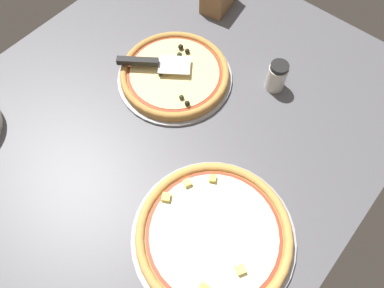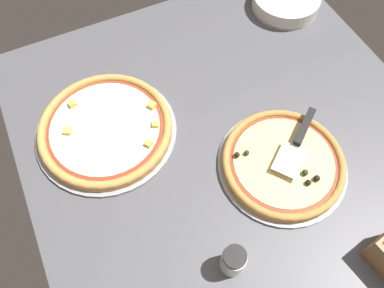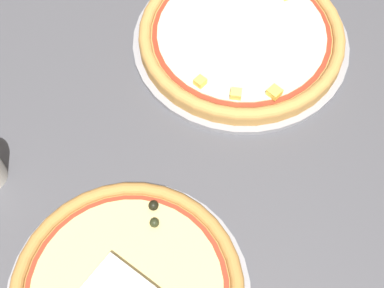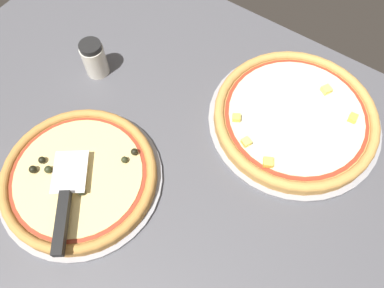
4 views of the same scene
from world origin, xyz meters
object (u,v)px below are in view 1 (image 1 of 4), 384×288
object	(u,v)px
serving_spatula	(146,62)
pizza_front	(175,73)
parmesan_shaker	(277,76)
pizza_back	(214,235)

from	to	relation	value
serving_spatula	pizza_front	bearing A→B (deg)	118.82
pizza_front	parmesan_shaker	world-z (taller)	parmesan_shaker
pizza_front	pizza_back	distance (cm)	52.95
pizza_front	parmesan_shaker	size ratio (longest dim) A/B	3.45
pizza_front	serving_spatula	size ratio (longest dim) A/B	1.63
pizza_front	serving_spatula	bearing A→B (deg)	-61.18
pizza_front	parmesan_shaker	distance (cm)	32.03
serving_spatula	parmesan_shaker	size ratio (longest dim) A/B	2.12
pizza_back	parmesan_shaker	world-z (taller)	parmesan_shaker
pizza_front	parmesan_shaker	bearing A→B (deg)	124.71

